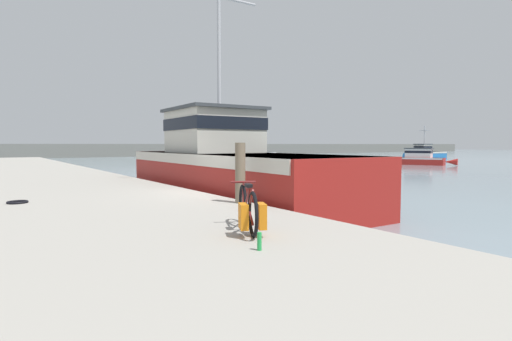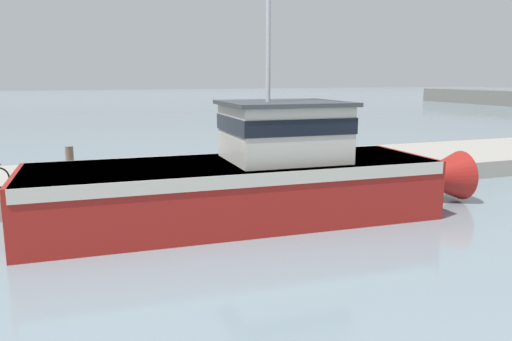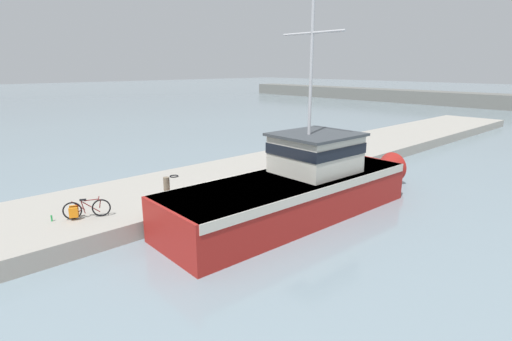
% 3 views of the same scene
% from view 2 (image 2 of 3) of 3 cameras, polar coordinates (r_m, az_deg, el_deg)
% --- Properties ---
extents(ground_plane, '(320.00, 320.00, 0.00)m').
position_cam_2_polar(ground_plane, '(16.43, -11.76, -4.89)').
color(ground_plane, gray).
extents(dock_pier, '(6.29, 80.00, 0.73)m').
position_cam_2_polar(dock_pier, '(20.02, -13.49, -1.10)').
color(dock_pier, '#A39E93').
rests_on(dock_pier, ground_plane).
extents(fishing_boat_main, '(4.20, 14.51, 9.27)m').
position_cam_2_polar(fishing_boat_main, '(15.22, -0.02, -0.71)').
color(fishing_boat_main, maroon).
rests_on(fishing_boat_main, ground_plane).
extents(mooring_post, '(0.25, 0.25, 1.47)m').
position_cam_2_polar(mooring_post, '(16.85, -20.44, 0.14)').
color(mooring_post, '#756651').
rests_on(mooring_post, dock_pier).
extents(hose_coil, '(0.48, 0.48, 0.05)m').
position_cam_2_polar(hose_coil, '(21.59, -12.28, 0.86)').
color(hose_coil, black).
rests_on(hose_coil, dock_pier).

